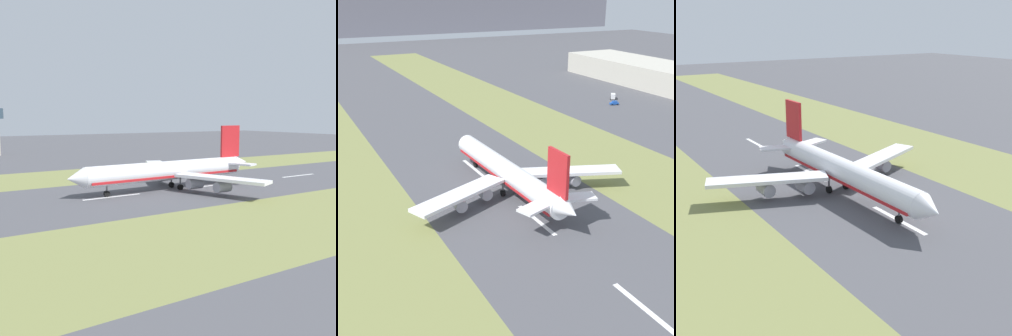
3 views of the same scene
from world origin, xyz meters
The scene contains 7 objects.
ground_plane centered at (0.00, 0.00, 0.00)m, with size 800.00×800.00×0.00m, color #4C4C51.
grass_median_west centered at (-45.00, 0.00, 0.00)m, with size 40.00×600.00×0.01m, color olive.
grass_median_east centered at (45.00, 0.00, 0.00)m, with size 40.00×600.00×0.01m, color olive.
centreline_dash_near centered at (0.00, -62.06, 0.01)m, with size 1.20×18.00×0.01m, color silver.
centreline_dash_mid centered at (0.00, -22.06, 0.01)m, with size 1.20×18.00×0.01m, color silver.
centreline_dash_far centered at (0.00, 17.94, 0.01)m, with size 1.20×18.00×0.01m, color silver.
airplane_main_jet centered at (1.46, -3.97, 6.02)m, with size 64.12×67.10×20.20m.
Camera 1 is at (-104.53, 62.89, 23.26)m, focal length 42.00 mm.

